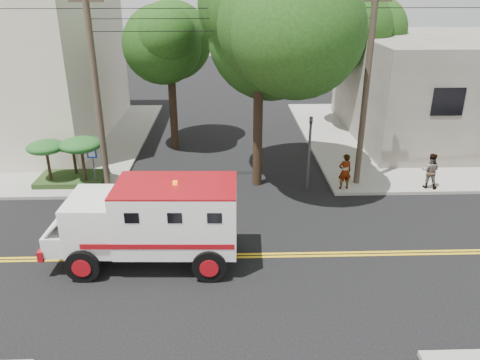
{
  "coord_description": "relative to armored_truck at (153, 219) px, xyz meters",
  "views": [
    {
      "loc": [
        0.02,
        -14.42,
        9.08
      ],
      "look_at": [
        0.57,
        3.24,
        1.6
      ],
      "focal_mm": 35.0,
      "sensor_mm": 36.0,
      "label": 1
    }
  ],
  "objects": [
    {
      "name": "palm_planter",
      "position": [
        -4.92,
        6.86,
        -0.03
      ],
      "size": [
        3.52,
        2.63,
        2.36
      ],
      "color": "#1E3314",
      "rests_on": "sidewalk_nw"
    },
    {
      "name": "tree_right",
      "position": [
        11.36,
        16.0,
        4.41
      ],
      "size": [
        4.8,
        4.5,
        8.2
      ],
      "color": "black",
      "rests_on": "ground"
    },
    {
      "name": "pedestrian_b",
      "position": [
        12.03,
        5.73,
        -0.68
      ],
      "size": [
        1.01,
        0.92,
        1.69
      ],
      "primitive_type": "imported",
      "rotation": [
        0.0,
        0.0,
        2.73
      ],
      "color": "gray",
      "rests_on": "sidewalk_ne"
    },
    {
      "name": "sidewalk_ne",
      "position": [
        16.01,
        13.73,
        -1.6
      ],
      "size": [
        17.0,
        17.0,
        0.15
      ],
      "primitive_type": "cube",
      "color": "gray",
      "rests_on": "ground"
    },
    {
      "name": "ground",
      "position": [
        2.51,
        0.23,
        -1.68
      ],
      "size": [
        100.0,
        100.0,
        0.0
      ],
      "primitive_type": "plane",
      "color": "black",
      "rests_on": "ground"
    },
    {
      "name": "tree_left",
      "position": [
        -0.16,
        12.02,
        4.05
      ],
      "size": [
        4.48,
        4.2,
        7.7
      ],
      "color": "black",
      "rests_on": "ground"
    },
    {
      "name": "sidewalk_nw",
      "position": [
        -10.99,
        13.73,
        -1.6
      ],
      "size": [
        17.0,
        17.0,
        0.15
      ],
      "primitive_type": "cube",
      "color": "gray",
      "rests_on": "ground"
    },
    {
      "name": "pedestrian_a",
      "position": [
        8.01,
        5.73,
        -0.67
      ],
      "size": [
        0.68,
        0.49,
        1.71
      ],
      "primitive_type": "imported",
      "rotation": [
        0.0,
        0.0,
        3.28
      ],
      "color": "gray",
      "rests_on": "sidewalk_ne"
    },
    {
      "name": "utility_pole_right",
      "position": [
        8.81,
        6.43,
        2.82
      ],
      "size": [
        0.28,
        0.28,
        9.0
      ],
      "primitive_type": "cylinder",
      "color": "#382D23",
      "rests_on": "ground"
    },
    {
      "name": "building_right",
      "position": [
        17.51,
        14.23,
        1.47
      ],
      "size": [
        14.0,
        12.0,
        6.0
      ],
      "primitive_type": "cube",
      "color": "slate",
      "rests_on": "sidewalk_ne"
    },
    {
      "name": "traffic_signal",
      "position": [
        6.31,
        5.83,
        0.55
      ],
      "size": [
        0.15,
        0.18,
        3.6
      ],
      "color": "#3F3F42",
      "rests_on": "ground"
    },
    {
      "name": "tree_main",
      "position": [
        4.45,
        6.44,
        5.52
      ],
      "size": [
        6.08,
        5.7,
        9.85
      ],
      "color": "black",
      "rests_on": "ground"
    },
    {
      "name": "armored_truck",
      "position": [
        0.0,
        0.0,
        0.0
      ],
      "size": [
        6.56,
        2.81,
        2.95
      ],
      "rotation": [
        0.0,
        0.0,
        -0.03
      ],
      "color": "silver",
      "rests_on": "ground"
    },
    {
      "name": "utility_pole_left",
      "position": [
        -3.09,
        6.23,
        2.82
      ],
      "size": [
        0.28,
        0.28,
        9.0
      ],
      "primitive_type": "cylinder",
      "color": "#382D23",
      "rests_on": "ground"
    },
    {
      "name": "accessibility_sign",
      "position": [
        -3.69,
        6.41,
        -0.31
      ],
      "size": [
        0.45,
        0.1,
        2.02
      ],
      "color": "#3F3F42",
      "rests_on": "ground"
    }
  ]
}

